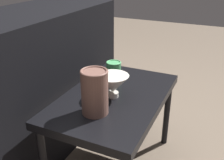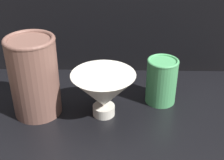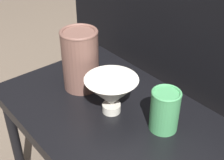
% 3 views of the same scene
% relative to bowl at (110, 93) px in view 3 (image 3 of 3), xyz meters
% --- Properties ---
extents(table, '(0.76, 0.47, 0.47)m').
position_rel_bowl_xyz_m(table, '(0.02, 0.00, -0.12)').
color(table, black).
rests_on(table, ground_plane).
extents(couch_backdrop, '(1.27, 0.50, 0.84)m').
position_rel_bowl_xyz_m(couch_backdrop, '(0.02, 0.55, -0.12)').
color(couch_backdrop, black).
rests_on(couch_backdrop, ground_plane).
extents(bowl, '(0.16, 0.16, 0.12)m').
position_rel_bowl_xyz_m(bowl, '(0.00, 0.00, 0.00)').
color(bowl, silver).
rests_on(bowl, table).
extents(vase_textured_left, '(0.12, 0.12, 0.20)m').
position_rel_bowl_xyz_m(vase_textured_left, '(-0.17, 0.01, 0.04)').
color(vase_textured_left, brown).
rests_on(vase_textured_left, table).
extents(vase_colorful_right, '(0.08, 0.08, 0.12)m').
position_rel_bowl_xyz_m(vase_colorful_right, '(0.15, 0.07, -0.00)').
color(vase_colorful_right, '#47995B').
rests_on(vase_colorful_right, table).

